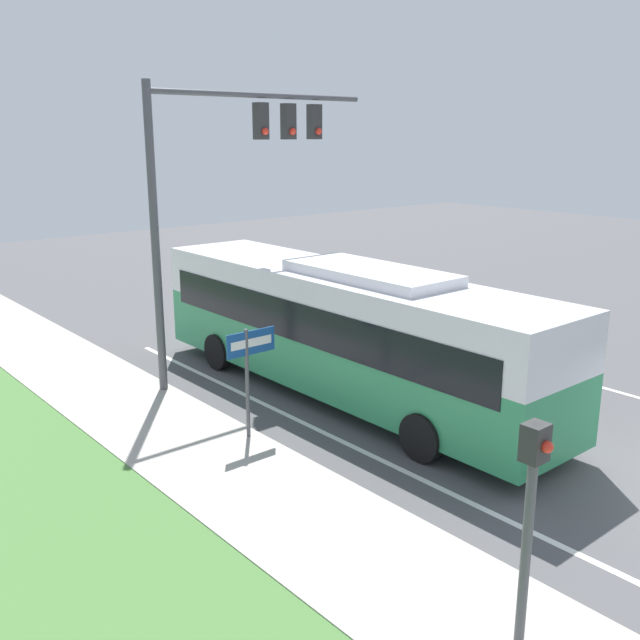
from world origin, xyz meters
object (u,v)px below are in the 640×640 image
Objects in this scene: signal_gantry at (229,168)px; street_sign at (249,363)px; pedestrian_signal at (530,507)px; bus at (343,324)px.

street_sign is at bearing -119.12° from signal_gantry.
pedestrian_signal reaches higher than street_sign.
pedestrian_signal is (-4.53, -8.19, 0.33)m from bus.
street_sign is at bearing 80.10° from pedestrian_signal.
bus is at bearing 61.05° from pedestrian_signal.
street_sign is at bearing -166.90° from bus.
signal_gantry is (-1.17, 2.96, 3.60)m from bus.
pedestrian_signal is at bearing -106.80° from signal_gantry.
pedestrian_signal is 7.56m from street_sign.
signal_gantry is 2.36× the size of pedestrian_signal.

